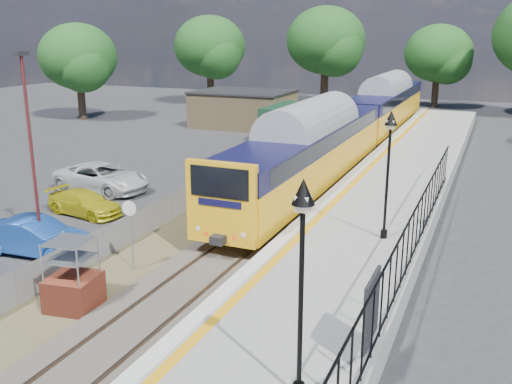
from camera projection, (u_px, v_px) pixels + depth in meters
The scene contains 17 objects.
ground at pixel (171, 304), 17.51m from camera, with size 120.00×120.00×0.00m, color #2D2D30.
track_bed at pixel (272, 212), 26.23m from camera, with size 5.90×80.00×0.29m.
platform at pixel (365, 229), 22.89m from camera, with size 5.00×70.00×0.90m, color gray.
platform_edge at pixel (316, 212), 23.54m from camera, with size 0.90×70.00×0.01m.
victorian_lamp_south at pixel (302, 240), 10.73m from camera, with size 0.44×0.44×4.60m.
victorian_lamp_north at pixel (389, 145), 19.66m from camera, with size 0.44×0.44×4.60m.
palisade_fence at pixel (403, 255), 16.52m from camera, with size 0.12×26.00×2.00m.
wire_fence at pixel (222, 181), 29.56m from camera, with size 0.06×52.00×1.20m.
outbuilding at pixel (251, 111), 48.85m from camera, with size 10.80×10.10×3.12m.
tree_line at pixel (421, 48), 52.37m from camera, with size 56.80×43.80×11.88m.
train at pixel (357, 121), 38.06m from camera, with size 2.82×40.83×3.51m.
brick_plinth at pixel (73, 276), 16.94m from camera, with size 1.56×1.56×2.23m.
speed_sign at pixel (131, 225), 19.42m from camera, with size 0.52×0.13×2.59m.
carpark_lamp at pixel (31, 144), 20.33m from camera, with size 0.25×0.50×7.44m.
car_blue at pixel (35, 237), 21.26m from camera, with size 1.47×4.23×1.39m, color #1A47A0.
car_yellow at pixel (85, 203), 25.96m from camera, with size 1.55×3.80×1.10m, color gold.
car_white at pixel (102, 177), 29.77m from camera, with size 2.43×5.27×1.46m, color silver.
Camera 1 is at (8.65, -13.61, 8.08)m, focal length 40.00 mm.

